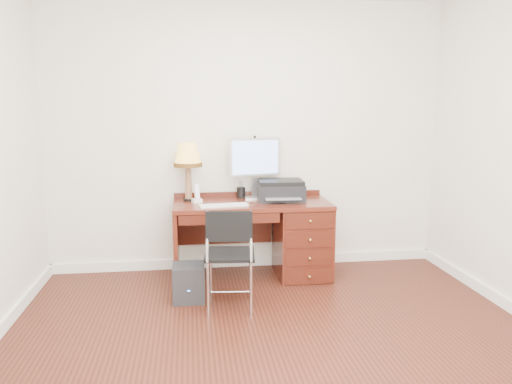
{
  "coord_description": "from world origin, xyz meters",
  "views": [
    {
      "loc": [
        -0.59,
        -3.28,
        1.67
      ],
      "look_at": [
        0.01,
        1.2,
        0.88
      ],
      "focal_mm": 35.0,
      "sensor_mm": 36.0,
      "label": 1
    }
  ],
  "objects": [
    {
      "name": "phone",
      "position": [
        -0.52,
        1.43,
        0.8
      ],
      "size": [
        0.11,
        0.11,
        0.18
      ],
      "rotation": [
        0.0,
        0.0,
        0.32
      ],
      "color": "white",
      "rests_on": "desk"
    },
    {
      "name": "mouse_pad",
      "position": [
        0.25,
        1.37,
        0.76
      ],
      "size": [
        0.21,
        0.21,
        0.04
      ],
      "color": "black",
      "rests_on": "desk"
    },
    {
      "name": "pen_cup",
      "position": [
        -0.08,
        1.62,
        0.8
      ],
      "size": [
        0.09,
        0.09,
        0.11
      ],
      "primitive_type": "cylinder",
      "color": "black",
      "rests_on": "desk"
    },
    {
      "name": "leg_lamp",
      "position": [
        -0.6,
        1.56,
        1.16
      ],
      "size": [
        0.28,
        0.28,
        0.56
      ],
      "color": "black",
      "rests_on": "desk"
    },
    {
      "name": "room_shell",
      "position": [
        0.0,
        0.63,
        0.05
      ],
      "size": [
        4.0,
        4.0,
        4.0
      ],
      "color": "silver",
      "rests_on": "ground"
    },
    {
      "name": "printer",
      "position": [
        0.29,
        1.46,
        0.85
      ],
      "size": [
        0.47,
        0.37,
        0.2
      ],
      "rotation": [
        0.0,
        0.0,
        -0.05
      ],
      "color": "black",
      "rests_on": "desk"
    },
    {
      "name": "ground",
      "position": [
        0.0,
        0.0,
        0.0
      ],
      "size": [
        4.0,
        4.0,
        0.0
      ],
      "primitive_type": "plane",
      "color": "#34130B",
      "rests_on": "ground"
    },
    {
      "name": "monitor",
      "position": [
        0.07,
        1.62,
        1.13
      ],
      "size": [
        0.52,
        0.21,
        0.6
      ],
      "rotation": [
        0.0,
        0.0,
        0.21
      ],
      "color": "silver",
      "rests_on": "desk"
    },
    {
      "name": "chair",
      "position": [
        -0.27,
        0.62,
        0.52
      ],
      "size": [
        0.44,
        0.44,
        0.86
      ],
      "rotation": [
        0.0,
        0.0,
        -0.1
      ],
      "color": "black",
      "rests_on": "ground"
    },
    {
      "name": "equipment_box",
      "position": [
        -0.62,
        0.87,
        0.16
      ],
      "size": [
        0.28,
        0.28,
        0.32
      ],
      "primitive_type": "cube",
      "rotation": [
        0.0,
        0.0,
        -0.01
      ],
      "color": "black",
      "rests_on": "ground"
    },
    {
      "name": "desk",
      "position": [
        0.32,
        1.4,
        0.41
      ],
      "size": [
        1.5,
        0.67,
        0.75
      ],
      "color": "#591E12",
      "rests_on": "ground"
    },
    {
      "name": "keyboard",
      "position": [
        -0.28,
        1.23,
        0.76
      ],
      "size": [
        0.46,
        0.19,
        0.02
      ],
      "primitive_type": "cube",
      "rotation": [
        0.0,
        0.0,
        0.13
      ],
      "color": "white",
      "rests_on": "desk"
    }
  ]
}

